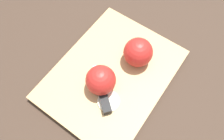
{
  "coord_description": "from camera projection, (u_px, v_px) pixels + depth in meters",
  "views": [
    {
      "loc": [
        0.23,
        0.13,
        0.58
      ],
      "look_at": [
        0.0,
        0.0,
        0.04
      ],
      "focal_mm": 35.0,
      "sensor_mm": 36.0,
      "label": 1
    }
  ],
  "objects": [
    {
      "name": "knife",
      "position": [
        104.0,
        99.0,
        0.57
      ],
      "size": [
        0.11,
        0.12,
        0.02
      ],
      "rotation": [
        0.0,
        0.0,
        -2.34
      ],
      "color": "silver",
      "rests_on": "cutting_board"
    },
    {
      "name": "apple_half_left",
      "position": [
        138.0,
        52.0,
        0.6
      ],
      "size": [
        0.08,
        0.08,
        0.08
      ],
      "rotation": [
        0.0,
        0.0,
        4.46
      ],
      "color": "red",
      "rests_on": "cutting_board"
    },
    {
      "name": "apple_slice",
      "position": [
        109.0,
        101.0,
        0.58
      ],
      "size": [
        0.06,
        0.06,
        0.0
      ],
      "color": "#EFE5C6",
      "rests_on": "cutting_board"
    },
    {
      "name": "cutting_board",
      "position": [
        112.0,
        75.0,
        0.63
      ],
      "size": [
        0.41,
        0.33,
        0.02
      ],
      "color": "tan",
      "rests_on": "ground_plane"
    },
    {
      "name": "ground_plane",
      "position": [
        112.0,
        76.0,
        0.64
      ],
      "size": [
        4.0,
        4.0,
        0.0
      ],
      "primitive_type": "plane",
      "color": "#38281E"
    },
    {
      "name": "apple_half_right",
      "position": [
        101.0,
        80.0,
        0.56
      ],
      "size": [
        0.08,
        0.08,
        0.08
      ],
      "rotation": [
        0.0,
        0.0,
        5.73
      ],
      "color": "red",
      "rests_on": "cutting_board"
    }
  ]
}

